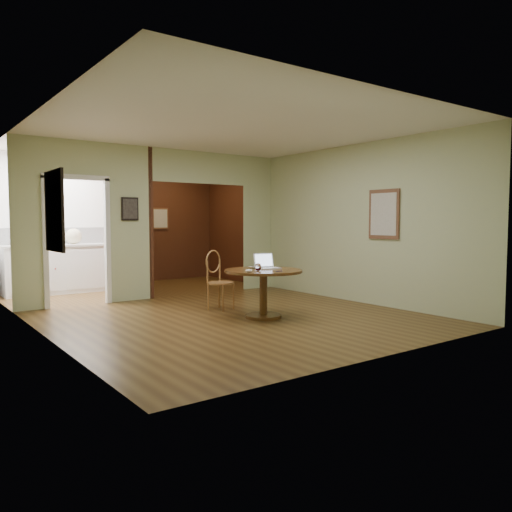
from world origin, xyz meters
TOP-DOWN VIEW (x-y plane):
  - floor at (0.00, 0.00)m, footprint 5.00×5.00m
  - room_shell at (-0.47, 3.10)m, footprint 5.20×7.50m
  - dining_table at (0.33, -0.12)m, footprint 1.11×1.11m
  - chair at (0.16, 0.85)m, footprint 0.51×0.51m
  - open_laptop at (0.48, -0.00)m, footprint 0.35×0.32m
  - closed_laptop at (0.45, 0.06)m, footprint 0.36×0.24m
  - mouse at (-0.06, -0.31)m, footprint 0.11×0.07m
  - wine_glass at (0.18, -0.20)m, footprint 0.10×0.10m
  - pen at (0.35, -0.45)m, footprint 0.12×0.02m
  - kitchen_cabinet at (-1.35, 4.20)m, footprint 2.06×0.60m
  - grocery_bag at (-1.07, 4.20)m, footprint 0.31×0.27m

SIDE VIEW (x-z plane):
  - floor at x=0.00m, z-range 0.00..0.00m
  - kitchen_cabinet at x=-1.35m, z-range 0.00..0.94m
  - dining_table at x=0.33m, z-range 0.17..0.86m
  - chair at x=0.16m, z-range 0.05..0.99m
  - pen at x=0.35m, z-range 0.70..0.70m
  - closed_laptop at x=0.45m, z-range 0.70..0.72m
  - mouse at x=-0.06m, z-range 0.70..0.74m
  - wine_glass at x=0.18m, z-range 0.70..0.80m
  - open_laptop at x=0.48m, z-range 0.65..0.87m
  - grocery_bag at x=-1.07m, z-range 0.94..1.25m
  - room_shell at x=-0.47m, z-range -1.21..3.79m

